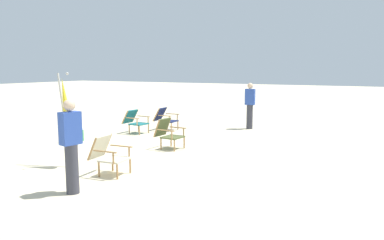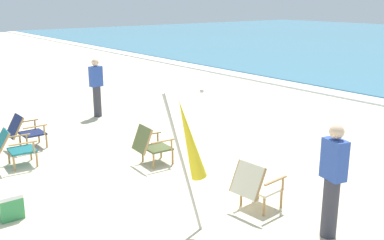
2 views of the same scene
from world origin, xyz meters
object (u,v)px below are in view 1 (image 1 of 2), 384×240
at_px(beach_chair_back_right, 135,120).
at_px(umbrella_furled_yellow, 65,105).
at_px(beach_chair_front_left, 165,118).
at_px(person_by_waterline, 250,105).
at_px(beach_chair_mid_center, 168,133).
at_px(cooler_box, 73,135).
at_px(beach_chair_back_left, 108,154).
at_px(person_near_chairs, 71,146).

height_order(beach_chair_back_right, umbrella_furled_yellow, umbrella_furled_yellow).
distance_m(beach_chair_front_left, person_by_waterline, 3.03).
height_order(beach_chair_mid_center, person_by_waterline, person_by_waterline).
distance_m(umbrella_furled_yellow, person_by_waterline, 7.01).
distance_m(beach_chair_mid_center, cooler_box, 2.97).
relative_size(beach_chair_back_left, umbrella_furled_yellow, 0.39).
xyz_separation_m(person_near_chairs, person_by_waterline, (-8.04, 0.41, 0.00)).
distance_m(beach_chair_front_left, cooler_box, 3.32).
bearing_deg(cooler_box, beach_chair_front_left, 157.86).
distance_m(beach_chair_mid_center, umbrella_furled_yellow, 2.93).
bearing_deg(beach_chair_front_left, beach_chair_mid_center, 33.37).
bearing_deg(beach_chair_mid_center, cooler_box, -79.58).
height_order(beach_chair_back_right, beach_chair_mid_center, beach_chair_mid_center).
bearing_deg(umbrella_furled_yellow, beach_chair_front_left, -172.63).
bearing_deg(person_near_chairs, person_by_waterline, 177.07).
height_order(umbrella_furled_yellow, cooler_box, umbrella_furled_yellow).
height_order(umbrella_furled_yellow, person_by_waterline, umbrella_furled_yellow).
height_order(beach_chair_mid_center, cooler_box, beach_chair_mid_center).
relative_size(person_by_waterline, cooler_box, 3.33).
relative_size(beach_chair_mid_center, person_near_chairs, 0.50).
xyz_separation_m(beach_chair_mid_center, cooler_box, (0.54, -2.92, -0.23)).
bearing_deg(beach_chair_mid_center, beach_chair_back_left, 4.60).
bearing_deg(person_by_waterline, beach_chair_front_left, -57.57).
xyz_separation_m(person_by_waterline, cooler_box, (4.68, -3.78, -0.64)).
distance_m(beach_chair_front_left, beach_chair_mid_center, 3.03).
height_order(beach_chair_front_left, beach_chair_back_right, beach_chair_front_left).
bearing_deg(person_near_chairs, beach_chair_back_left, -168.84).
xyz_separation_m(beach_chair_mid_center, umbrella_furled_yellow, (2.60, -1.00, 0.92)).
bearing_deg(beach_chair_front_left, beach_chair_back_left, 19.84).
height_order(beach_chair_front_left, person_near_chairs, person_near_chairs).
height_order(beach_chair_front_left, beach_chair_back_left, beach_chair_back_left).
distance_m(beach_chair_back_right, person_near_chairs, 6.07).
distance_m(beach_chair_front_left, umbrella_furled_yellow, 5.25).
xyz_separation_m(beach_chair_back_right, beach_chair_back_left, (4.22, 2.44, 0.01)).
height_order(beach_chair_front_left, beach_chair_mid_center, beach_chair_mid_center).
distance_m(person_near_chairs, cooler_box, 4.80).
relative_size(beach_chair_front_left, beach_chair_mid_center, 0.96).
distance_m(beach_chair_back_right, cooler_box, 2.19).
bearing_deg(beach_chair_back_left, beach_chair_back_right, -149.97).
height_order(person_by_waterline, cooler_box, person_by_waterline).
distance_m(beach_chair_mid_center, person_near_chairs, 3.95).
xyz_separation_m(beach_chair_front_left, person_by_waterline, (-1.61, 2.53, 0.42)).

